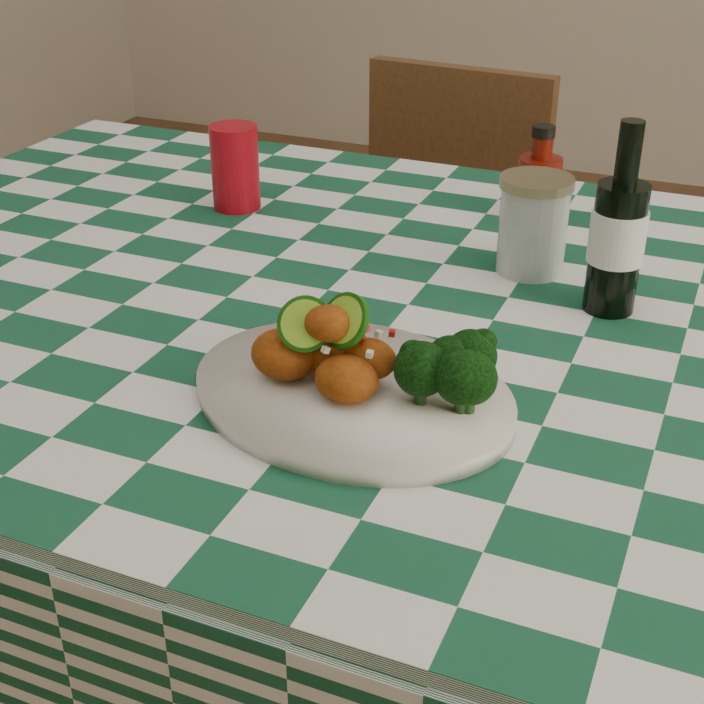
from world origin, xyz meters
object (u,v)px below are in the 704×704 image
at_px(mason_jar, 533,225).
at_px(ketchup_bottle, 540,173).
at_px(red_tumbler, 235,167).
at_px(beer_bottle, 620,219).
at_px(plate, 352,394).
at_px(fried_chicken_pile, 332,344).
at_px(dining_table, 400,565).
at_px(wooden_chair_left, 417,297).

bearing_deg(mason_jar, ketchup_bottle, 101.16).
relative_size(red_tumbler, beer_bottle, 0.55).
bearing_deg(red_tumbler, plate, -49.82).
bearing_deg(mason_jar, red_tumbler, 172.72).
bearing_deg(fried_chicken_pile, dining_table, 91.00).
bearing_deg(ketchup_bottle, wooden_chair_left, 127.73).
height_order(fried_chicken_pile, ketchup_bottle, ketchup_bottle).
bearing_deg(ketchup_bottle, beer_bottle, -60.33).
relative_size(dining_table, fried_chicken_pile, 13.00).
height_order(plate, fried_chicken_pile, fried_chicken_pile).
bearing_deg(dining_table, plate, -83.81).
bearing_deg(dining_table, beer_bottle, 20.35).
bearing_deg(dining_table, red_tumbler, 148.57).
distance_m(dining_table, fried_chicken_pile, 0.50).
relative_size(beer_bottle, wooden_chair_left, 0.26).
distance_m(fried_chicken_pile, beer_bottle, 0.38).
relative_size(mason_jar, beer_bottle, 0.55).
xyz_separation_m(ketchup_bottle, mason_jar, (0.04, -0.19, -0.01)).
bearing_deg(mason_jar, wooden_chair_left, 120.54).
xyz_separation_m(ketchup_bottle, wooden_chair_left, (-0.31, 0.40, -0.42)).
xyz_separation_m(fried_chicken_pile, ketchup_bottle, (0.06, 0.56, 0.01)).
distance_m(red_tumbler, beer_bottle, 0.57).
relative_size(plate, wooden_chair_left, 0.39).
distance_m(red_tumbler, mason_jar, 0.45).
bearing_deg(ketchup_bottle, mason_jar, -78.84).
xyz_separation_m(fried_chicken_pile, wooden_chair_left, (-0.25, 0.96, -0.42)).
height_order(beer_bottle, wooden_chair_left, beer_bottle).
distance_m(mason_jar, beer_bottle, 0.14).
bearing_deg(fried_chicken_pile, wooden_chair_left, 104.27).
bearing_deg(red_tumbler, beer_bottle, -12.99).
height_order(fried_chicken_pile, mason_jar, mason_jar).
distance_m(red_tumbler, wooden_chair_left, 0.68).
bearing_deg(plate, mason_jar, 77.82).
bearing_deg(beer_bottle, dining_table, -159.65).
height_order(mason_jar, wooden_chair_left, mason_jar).
xyz_separation_m(mason_jar, wooden_chair_left, (-0.35, 0.59, -0.42)).
distance_m(plate, mason_jar, 0.39).
height_order(plate, mason_jar, mason_jar).
bearing_deg(beer_bottle, red_tumbler, 167.01).
bearing_deg(mason_jar, fried_chicken_pile, -105.12).
xyz_separation_m(plate, wooden_chair_left, (-0.27, 0.96, -0.37)).
xyz_separation_m(dining_table, red_tumbler, (-0.34, 0.21, 0.45)).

